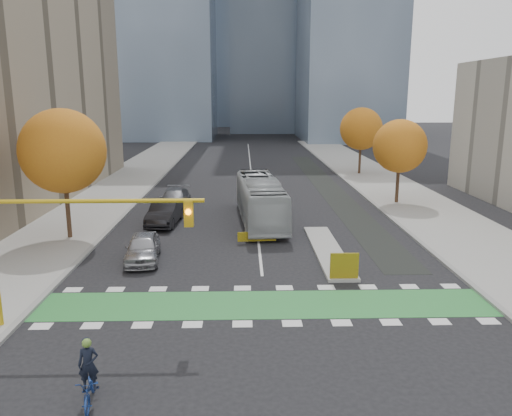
{
  "coord_description": "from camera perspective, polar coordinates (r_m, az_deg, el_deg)",
  "views": [
    {
      "loc": [
        -0.93,
        -18.88,
        8.97
      ],
      "look_at": [
        -0.25,
        7.45,
        3.0
      ],
      "focal_mm": 35.0,
      "sensor_mm": 36.0,
      "label": 1
    }
  ],
  "objects": [
    {
      "name": "ground",
      "position": [
        20.92,
        1.24,
        -12.61
      ],
      "size": [
        300.0,
        300.0,
        0.0
      ],
      "primitive_type": "plane",
      "color": "black",
      "rests_on": "ground"
    },
    {
      "name": "sidewalk_west",
      "position": [
        41.82,
        -18.93,
        -0.21
      ],
      "size": [
        7.0,
        120.0,
        0.15
      ],
      "primitive_type": "cube",
      "color": "gray",
      "rests_on": "ground"
    },
    {
      "name": "sidewalk_east",
      "position": [
        42.42,
        18.45,
        -0.0
      ],
      "size": [
        7.0,
        120.0,
        0.15
      ],
      "primitive_type": "cube",
      "color": "gray",
      "rests_on": "ground"
    },
    {
      "name": "curb_west",
      "position": [
        40.91,
        -14.25,
        -0.19
      ],
      "size": [
        0.3,
        120.0,
        0.16
      ],
      "primitive_type": "cube",
      "color": "gray",
      "rests_on": "ground"
    },
    {
      "name": "curb_east",
      "position": [
        41.36,
        13.89,
        -0.03
      ],
      "size": [
        0.3,
        120.0,
        0.16
      ],
      "primitive_type": "cube",
      "color": "gray",
      "rests_on": "ground"
    },
    {
      "name": "bike_crossing",
      "position": [
        22.29,
        1.06,
        -10.95
      ],
      "size": [
        20.0,
        3.0,
        0.01
      ],
      "primitive_type": "cube",
      "color": "#287C34",
      "rests_on": "ground"
    },
    {
      "name": "centre_line",
      "position": [
        59.57,
        -0.57,
        4.11
      ],
      "size": [
        0.15,
        70.0,
        0.01
      ],
      "primitive_type": "cube",
      "color": "silver",
      "rests_on": "ground"
    },
    {
      "name": "bike_lane_paint",
      "position": [
        50.41,
        8.18,
        2.39
      ],
      "size": [
        2.5,
        50.0,
        0.01
      ],
      "primitive_type": "cube",
      "color": "black",
      "rests_on": "ground"
    },
    {
      "name": "median_island",
      "position": [
        29.68,
        8.18,
        -4.79
      ],
      "size": [
        1.6,
        10.0,
        0.16
      ],
      "primitive_type": "cube",
      "color": "gray",
      "rests_on": "ground"
    },
    {
      "name": "hazard_board",
      "position": [
        24.98,
        10.06,
        -6.53
      ],
      "size": [
        1.4,
        0.12,
        1.3
      ],
      "primitive_type": "cube",
      "color": "yellow",
      "rests_on": "median_island"
    },
    {
      "name": "tree_west",
      "position": [
        32.98,
        -21.21,
        6.08
      ],
      "size": [
        5.2,
        5.2,
        8.22
      ],
      "color": "#332114",
      "rests_on": "ground"
    },
    {
      "name": "tree_east_near",
      "position": [
        43.07,
        16.12,
        6.8
      ],
      "size": [
        4.4,
        4.4,
        7.08
      ],
      "color": "#332114",
      "rests_on": "ground"
    },
    {
      "name": "tree_east_far",
      "position": [
        58.57,
        11.93,
        8.85
      ],
      "size": [
        4.8,
        4.8,
        7.65
      ],
      "color": "#332114",
      "rests_on": "ground"
    },
    {
      "name": "traffic_signal_west",
      "position": [
        20.27,
        -21.65,
        -2.24
      ],
      "size": [
        8.53,
        0.56,
        5.2
      ],
      "color": "#BF9914",
      "rests_on": "ground"
    },
    {
      "name": "cyclist",
      "position": [
        16.34,
        -18.47,
        -18.36
      ],
      "size": [
        0.89,
        1.89,
        2.09
      ],
      "rotation": [
        0.0,
        0.0,
        0.15
      ],
      "color": "navy",
      "rests_on": "ground"
    },
    {
      "name": "bus",
      "position": [
        35.92,
        0.49,
        0.94
      ],
      "size": [
        3.51,
        11.67,
        3.21
      ],
      "primitive_type": "imported",
      "rotation": [
        0.0,
        0.0,
        0.07
      ],
      "color": "#AAAFB2",
      "rests_on": "ground"
    },
    {
      "name": "parked_car_a",
      "position": [
        28.28,
        -12.81,
        -4.43
      ],
      "size": [
        2.24,
        4.61,
        1.52
      ],
      "primitive_type": "imported",
      "rotation": [
        0.0,
        0.0,
        0.1
      ],
      "color": "#97979C",
      "rests_on": "ground"
    },
    {
      "name": "parked_car_b",
      "position": [
        35.9,
        -10.36,
        -0.52
      ],
      "size": [
        2.19,
        5.27,
        1.69
      ],
      "primitive_type": "imported",
      "rotation": [
        0.0,
        0.0,
        -0.08
      ],
      "color": "black",
      "rests_on": "ground"
    },
    {
      "name": "parked_car_c",
      "position": [
        40.75,
        -9.3,
        1.01
      ],
      "size": [
        2.25,
        5.42,
        1.57
      ],
      "primitive_type": "imported",
      "rotation": [
        0.0,
        0.0,
        -0.01
      ],
      "color": "#505055",
      "rests_on": "ground"
    }
  ]
}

